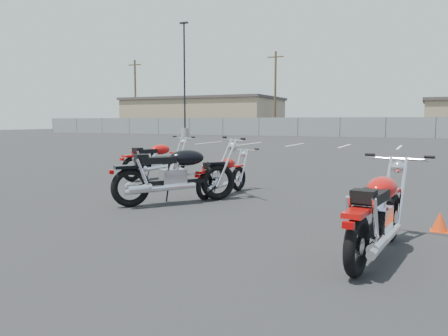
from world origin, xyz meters
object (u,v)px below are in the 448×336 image
at_px(motorcycle_third_red, 223,175).
at_px(motorcycle_rear_red, 378,214).
at_px(motorcycle_front_red, 155,160).
at_px(motorcycle_second_black, 176,174).

relative_size(motorcycle_third_red, motorcycle_rear_red, 0.85).
bearing_deg(motorcycle_rear_red, motorcycle_front_red, 142.77).
height_order(motorcycle_front_red, motorcycle_rear_red, motorcycle_front_red).
xyz_separation_m(motorcycle_front_red, motorcycle_second_black, (2.27, -2.72, 0.05)).
distance_m(motorcycle_front_red, motorcycle_second_black, 3.54).
relative_size(motorcycle_second_black, motorcycle_third_red, 1.15).
distance_m(motorcycle_third_red, motorcycle_rear_red, 4.32).
bearing_deg(motorcycle_front_red, motorcycle_third_red, -30.52).
bearing_deg(motorcycle_front_red, motorcycle_rear_red, -37.23).
relative_size(motorcycle_front_red, motorcycle_third_red, 1.17).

